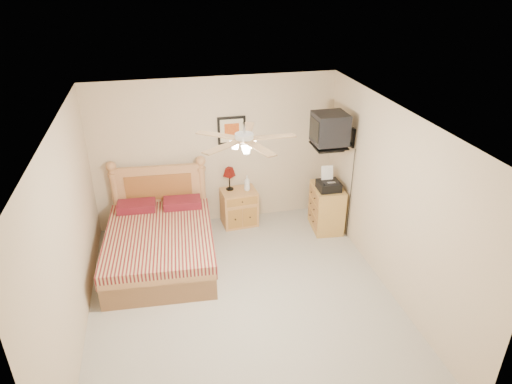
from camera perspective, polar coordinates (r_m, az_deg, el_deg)
floor at (r=6.28m, az=-1.60°, el=-13.36°), size 4.50×4.50×0.00m
ceiling at (r=5.05m, az=-1.96°, el=8.89°), size 4.00×4.50×0.04m
wall_back at (r=7.57m, az=-5.04°, el=4.94°), size 4.00×0.04×2.50m
wall_front at (r=3.84m, az=5.12°, el=-20.17°), size 4.00×0.04×2.50m
wall_left at (r=5.60m, az=-22.36°, el=-5.45°), size 0.04×4.50×2.50m
wall_right at (r=6.20m, az=16.69°, el=-1.28°), size 0.04×4.50×2.50m
bed at (r=6.77m, az=-12.15°, el=-4.14°), size 1.62×2.07×1.28m
nightstand at (r=7.79m, az=-2.13°, el=-1.91°), size 0.61×0.48×0.63m
table_lamp at (r=7.61m, az=-3.34°, el=1.68°), size 0.22×0.22×0.40m
lotion_bottle at (r=7.61m, az=-1.13°, el=1.12°), size 0.13×0.13×0.26m
framed_picture at (r=7.46m, az=-3.06°, el=7.71°), size 0.46×0.04×0.46m
dresser at (r=7.71m, az=8.81°, el=-1.94°), size 0.51×0.69×0.77m
fax_machine at (r=7.37m, az=9.13°, el=1.58°), size 0.35×0.37×0.37m
magazine_lower at (r=7.73m, az=7.96°, el=1.52°), size 0.30×0.35×0.03m
magazine_upper at (r=7.75m, az=8.14°, el=1.75°), size 0.21×0.26×0.02m
wall_tv at (r=6.98m, az=10.36°, el=7.61°), size 0.56×0.46×0.58m
ceiling_fan at (r=4.91m, az=-1.49°, el=6.64°), size 1.14×1.14×0.28m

